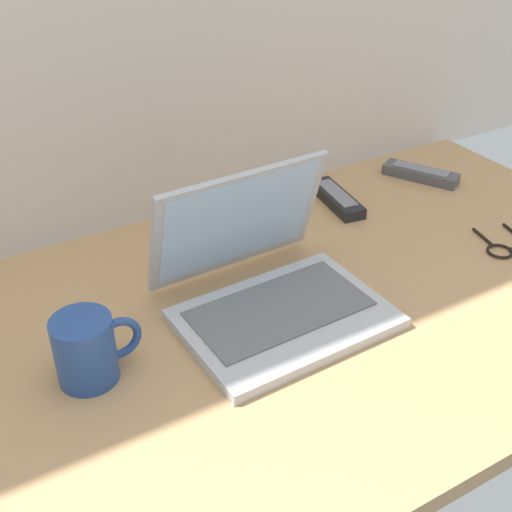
{
  "coord_description": "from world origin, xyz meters",
  "views": [
    {
      "loc": [
        -0.37,
        -0.7,
        0.67
      ],
      "look_at": [
        0.04,
        0.0,
        0.15
      ],
      "focal_mm": 46.73,
      "sensor_mm": 36.0,
      "label": 1
    }
  ],
  "objects_px": {
    "coffee_mug": "(87,348)",
    "remote_control_far": "(336,198)",
    "laptop": "(268,284)",
    "remote_control_near": "(421,174)"
  },
  "relations": [
    {
      "from": "laptop",
      "to": "remote_control_near",
      "type": "xyz_separation_m",
      "value": [
        0.52,
        0.23,
        -0.03
      ]
    },
    {
      "from": "laptop",
      "to": "remote_control_near",
      "type": "bearing_deg",
      "value": 23.3
    },
    {
      "from": "remote_control_near",
      "to": "remote_control_far",
      "type": "distance_m",
      "value": 0.22
    },
    {
      "from": "remote_control_near",
      "to": "laptop",
      "type": "bearing_deg",
      "value": -156.7
    },
    {
      "from": "coffee_mug",
      "to": "remote_control_far",
      "type": "height_order",
      "value": "coffee_mug"
    },
    {
      "from": "coffee_mug",
      "to": "remote_control_near",
      "type": "distance_m",
      "value": 0.85
    },
    {
      "from": "laptop",
      "to": "remote_control_far",
      "type": "xyz_separation_m",
      "value": [
        0.3,
        0.23,
        -0.03
      ]
    },
    {
      "from": "laptop",
      "to": "remote_control_near",
      "type": "relative_size",
      "value": 1.94
    },
    {
      "from": "remote_control_near",
      "to": "remote_control_far",
      "type": "relative_size",
      "value": 0.99
    },
    {
      "from": "coffee_mug",
      "to": "remote_control_far",
      "type": "relative_size",
      "value": 0.75
    }
  ]
}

